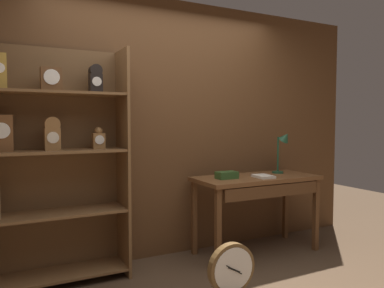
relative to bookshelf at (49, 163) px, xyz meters
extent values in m
cube|color=brown|center=(1.13, 0.21, 0.28)|extent=(4.80, 0.05, 2.60)
cube|color=brown|center=(0.62, -0.04, -0.02)|extent=(0.02, 0.39, 2.01)
cube|color=brown|center=(0.02, 0.15, -0.02)|extent=(1.22, 0.01, 2.01)
cube|color=brown|center=(0.02, -0.04, -0.94)|extent=(1.17, 0.37, 0.02)
cube|color=brown|center=(0.02, -0.04, -0.42)|extent=(1.17, 0.37, 0.02)
cube|color=brown|center=(0.02, -0.04, 0.10)|extent=(1.17, 0.37, 0.02)
cube|color=brown|center=(0.02, -0.04, 0.58)|extent=(1.17, 0.37, 0.02)
cube|color=brown|center=(-0.34, -0.05, 0.26)|extent=(0.16, 0.11, 0.29)
cylinder|color=white|center=(-0.34, -0.11, 0.28)|extent=(0.12, 0.01, 0.12)
cube|color=brown|center=(0.03, -0.05, 0.69)|extent=(0.16, 0.11, 0.19)
cylinder|color=white|center=(0.03, -0.11, 0.71)|extent=(0.12, 0.01, 0.12)
cube|color=olive|center=(0.02, -0.07, 0.20)|extent=(0.12, 0.09, 0.18)
cylinder|color=olive|center=(0.02, -0.07, 0.33)|extent=(0.12, 0.09, 0.12)
cylinder|color=silver|center=(0.02, -0.11, 0.22)|extent=(0.09, 0.01, 0.09)
cube|color=black|center=(0.39, -0.03, 0.68)|extent=(0.10, 0.11, 0.16)
cylinder|color=black|center=(0.39, -0.03, 0.79)|extent=(0.10, 0.11, 0.10)
cylinder|color=white|center=(0.39, -0.09, 0.69)|extent=(0.08, 0.01, 0.08)
cube|color=olive|center=(0.41, -0.05, 0.18)|extent=(0.10, 0.07, 0.14)
sphere|color=olive|center=(0.41, -0.05, 0.27)|extent=(0.07, 0.07, 0.07)
cylinder|color=white|center=(0.41, -0.09, 0.19)|extent=(0.08, 0.01, 0.08)
cube|color=brown|center=(2.01, -0.17, -0.24)|extent=(1.31, 0.58, 0.04)
cube|color=brown|center=(1.40, -0.41, -0.64)|extent=(0.05, 0.05, 0.76)
cube|color=brown|center=(2.61, -0.41, -0.64)|extent=(0.05, 0.05, 0.76)
cube|color=brown|center=(1.40, 0.07, -0.64)|extent=(0.05, 0.05, 0.76)
cube|color=brown|center=(2.61, 0.07, -0.64)|extent=(0.05, 0.05, 0.76)
cube|color=#55351C|center=(2.01, -0.44, -0.33)|extent=(1.12, 0.03, 0.12)
cylinder|color=#1E472D|center=(2.36, -0.08, -0.21)|extent=(0.12, 0.12, 0.02)
cylinder|color=#1E472D|center=(2.36, -0.08, -0.01)|extent=(0.02, 0.02, 0.38)
cone|color=#1E472D|center=(2.42, -0.13, 0.18)|extent=(0.15, 0.17, 0.14)
cube|color=#2D5123|center=(1.64, -0.17, -0.19)|extent=(0.21, 0.13, 0.07)
cube|color=silver|center=(2.02, -0.28, -0.21)|extent=(0.18, 0.23, 0.02)
cylinder|color=brown|center=(1.22, -0.92, -0.78)|extent=(0.40, 0.06, 0.40)
cylinder|color=white|center=(1.22, -0.96, -0.78)|extent=(0.34, 0.01, 0.34)
cube|color=black|center=(1.22, -0.96, -0.78)|extent=(0.11, 0.01, 0.07)
cube|color=black|center=(1.22, -0.96, -0.78)|extent=(0.14, 0.01, 0.10)
camera|label=1|loc=(-0.33, -3.29, 0.35)|focal=34.74mm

